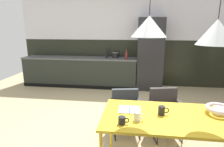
{
  "coord_description": "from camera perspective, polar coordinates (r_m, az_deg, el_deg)",
  "views": [
    {
      "loc": [
        0.21,
        -2.85,
        1.77
      ],
      "look_at": [
        -0.25,
        0.64,
        0.9
      ],
      "focal_mm": 30.19,
      "sensor_mm": 36.0,
      "label": 1
    }
  ],
  "objects": [
    {
      "name": "mug_dark_espresso",
      "position": [
        2.07,
        3.11,
        -13.98
      ],
      "size": [
        0.12,
        0.08,
        0.08
      ],
      "color": "black",
      "rests_on": "dining_table"
    },
    {
      "name": "ground_plane",
      "position": [
        3.36,
        2.97,
        -17.84
      ],
      "size": [
        8.71,
        8.71,
        0.0
      ],
      "primitive_type": "plane",
      "color": "tan"
    },
    {
      "name": "open_book",
      "position": [
        2.4,
        5.35,
        -10.85
      ],
      "size": [
        0.27,
        0.23,
        0.02
      ],
      "color": "white",
      "rests_on": "dining_table"
    },
    {
      "name": "armchair_corner_seat",
      "position": [
        3.23,
        15.89,
        -9.52
      ],
      "size": [
        0.57,
        0.56,
        0.79
      ],
      "rotation": [
        0.0,
        0.0,
        3.37
      ],
      "color": "#353439",
      "rests_on": "ground"
    },
    {
      "name": "mug_wide_latte",
      "position": [
        2.15,
        7.76,
        -12.72
      ],
      "size": [
        0.12,
        0.07,
        0.1
      ],
      "color": "white",
      "rests_on": "dining_table"
    },
    {
      "name": "back_wall_panel_upper",
      "position": [
        5.81,
        5.72,
        16.98
      ],
      "size": [
        6.7,
        0.12,
        1.39
      ],
      "primitive_type": "cube",
      "color": "silver",
      "rests_on": "back_wall_splashback_dark"
    },
    {
      "name": "bottle_wine_green",
      "position": [
        5.56,
        -1.64,
        5.91
      ],
      "size": [
        0.07,
        0.07,
        0.29
      ],
      "color": "black",
      "rests_on": "kitchen_counter"
    },
    {
      "name": "back_wall_splashback_dark",
      "position": [
        5.9,
        5.4,
        3.36
      ],
      "size": [
        6.7,
        0.12,
        1.39
      ],
      "primitive_type": "cube",
      "color": "black",
      "rests_on": "ground"
    },
    {
      "name": "armchair_by_stool",
      "position": [
        3.22,
        4.25,
        -9.65
      ],
      "size": [
        0.56,
        0.55,
        0.73
      ],
      "rotation": [
        0.0,
        0.0,
        3.34
      ],
      "color": "#353439",
      "rests_on": "ground"
    },
    {
      "name": "kitchen_counter",
      "position": [
        5.85,
        -9.63,
        0.58
      ],
      "size": [
        3.44,
        0.63,
        0.88
      ],
      "color": "#272C25",
      "rests_on": "ground"
    },
    {
      "name": "bottle_vinegar_dark",
      "position": [
        5.29,
        4.4,
        5.45
      ],
      "size": [
        0.07,
        0.07,
        0.28
      ],
      "color": "maroon",
      "rests_on": "kitchen_counter"
    },
    {
      "name": "cooking_pot",
      "position": [
        5.63,
        0.98,
        5.64
      ],
      "size": [
        0.21,
        0.21,
        0.18
      ],
      "color": "black",
      "rests_on": "kitchen_counter"
    },
    {
      "name": "fruit_bowl",
      "position": [
        2.61,
        29.72,
        -9.34
      ],
      "size": [
        0.31,
        0.31,
        0.09
      ],
      "color": "silver",
      "rests_on": "dining_table"
    },
    {
      "name": "mug_short_terracotta",
      "position": [
        2.34,
        14.86,
        -10.77
      ],
      "size": [
        0.13,
        0.08,
        0.11
      ],
      "color": "black",
      "rests_on": "dining_table"
    },
    {
      "name": "dining_table",
      "position": [
        2.38,
        18.21,
        -13.18
      ],
      "size": [
        1.67,
        0.85,
        0.76
      ],
      "color": "gold",
      "rests_on": "ground"
    },
    {
      "name": "refrigerator_column",
      "position": [
        5.5,
        11.44,
        5.7
      ],
      "size": [
        0.72,
        0.6,
        2.02
      ],
      "primitive_type": "cube",
      "color": "#232326",
      "rests_on": "ground"
    },
    {
      "name": "pendant_lamp_over_table_near",
      "position": [
        2.09,
        11.15,
        13.83
      ],
      "size": [
        0.38,
        0.38,
        1.07
      ],
      "color": "black"
    },
    {
      "name": "pendant_lamp_over_table_far",
      "position": [
        2.2,
        29.13,
        10.89
      ],
      "size": [
        0.39,
        0.39,
        1.14
      ],
      "color": "black"
    }
  ]
}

